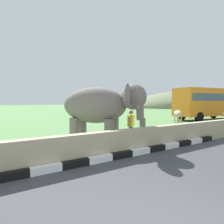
{
  "coord_description": "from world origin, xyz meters",
  "views": [
    {
      "loc": [
        -2.09,
        -1.54,
        2.1
      ],
      "look_at": [
        2.65,
        5.85,
        1.6
      ],
      "focal_mm": 30.26,
      "sensor_mm": 36.0,
      "label": 1
    }
  ],
  "objects_px": {
    "bus_orange": "(207,101)",
    "person_handler": "(131,124)",
    "cow_mid": "(178,114)",
    "elephant": "(102,106)",
    "cow_near": "(193,112)"
  },
  "relations": [
    {
      "from": "person_handler",
      "to": "bus_orange",
      "type": "xyz_separation_m",
      "value": [
        14.64,
        4.62,
        1.15
      ]
    },
    {
      "from": "elephant",
      "to": "bus_orange",
      "type": "height_order",
      "value": "bus_orange"
    },
    {
      "from": "bus_orange",
      "to": "person_handler",
      "type": "bearing_deg",
      "value": -162.47
    },
    {
      "from": "cow_near",
      "to": "elephant",
      "type": "bearing_deg",
      "value": -159.5
    },
    {
      "from": "elephant",
      "to": "cow_mid",
      "type": "relative_size",
      "value": 2.18
    },
    {
      "from": "person_handler",
      "to": "cow_mid",
      "type": "distance_m",
      "value": 10.25
    },
    {
      "from": "cow_mid",
      "to": "bus_orange",
      "type": "bearing_deg",
      "value": 2.57
    },
    {
      "from": "elephant",
      "to": "person_handler",
      "type": "xyz_separation_m",
      "value": [
        1.57,
        -0.22,
        -0.94
      ]
    },
    {
      "from": "elephant",
      "to": "person_handler",
      "type": "distance_m",
      "value": 1.85
    },
    {
      "from": "elephant",
      "to": "person_handler",
      "type": "height_order",
      "value": "elephant"
    },
    {
      "from": "elephant",
      "to": "cow_mid",
      "type": "bearing_deg",
      "value": 21.02
    },
    {
      "from": "person_handler",
      "to": "cow_mid",
      "type": "relative_size",
      "value": 0.93
    },
    {
      "from": "person_handler",
      "to": "cow_mid",
      "type": "bearing_deg",
      "value": 25.31
    },
    {
      "from": "person_handler",
      "to": "bus_orange",
      "type": "bearing_deg",
      "value": 17.53
    },
    {
      "from": "cow_mid",
      "to": "person_handler",
      "type": "bearing_deg",
      "value": -154.69
    }
  ]
}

